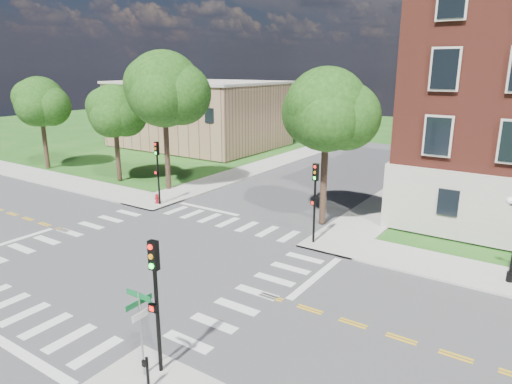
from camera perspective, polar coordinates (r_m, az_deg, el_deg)
The scene contains 18 objects.
ground at distance 26.27m, azimuth -13.22°, elevation -8.05°, with size 160.00×160.00×0.00m, color #1D5116.
road_ew at distance 26.27m, azimuth -13.22°, elevation -8.04°, with size 90.00×12.00×0.01m, color #3D3D3F.
road_ns at distance 26.26m, azimuth -13.22°, elevation -8.03°, with size 12.00×90.00×0.01m, color #3D3D3F.
sidewalk_ne at distance 33.24m, azimuth 27.65°, elevation -4.30°, with size 34.00×34.00×0.12m.
sidewalk_nw at distance 47.02m, azimuth -12.49°, elevation 2.53°, with size 34.00×34.00×0.12m.
crosswalk_east at distance 21.98m, azimuth 0.09°, elevation -12.47°, with size 2.20×10.20×0.02m, color silver, non-canonical shape.
stop_bar_east at distance 23.60m, azimuth 7.51°, elevation -10.55°, with size 0.40×5.50×0.00m, color silver.
secondary_building at distance 61.35m, azimuth -7.14°, elevation 9.73°, with size 20.40×15.40×8.30m.
tree_a at distance 51.28m, azimuth -25.39°, elevation 10.14°, with size 4.96×4.96×9.22m.
tree_b at distance 43.11m, azimuth -17.31°, elevation 9.64°, with size 4.68×4.68×8.68m.
tree_c at distance 38.69m, azimuth -11.47°, elevation 12.47°, with size 6.20×6.20×11.48m.
tree_d at distance 29.49m, azimuth 8.82°, elevation 10.10°, with size 5.33×5.33×10.20m.
traffic_signal_se at distance 15.68m, azimuth -12.45°, elevation -11.91°, with size 0.34×0.37×4.80m.
traffic_signal_ne at distance 26.71m, azimuth 7.37°, elevation -0.10°, with size 0.37×0.44×4.80m.
traffic_signal_nw at distance 34.84m, azimuth -12.22°, elevation 3.34°, with size 0.34×0.38×4.80m.
street_sign_pole at distance 16.01m, azimuth -14.26°, elevation -14.99°, with size 1.10×1.10×3.10m.
push_button_post at distance 16.16m, azimuth -13.46°, elevation -21.02°, with size 0.14×0.21×1.20m.
fire_hydrant at distance 35.77m, azimuth -12.28°, elevation -0.84°, with size 0.35×0.35×0.75m.
Camera 1 is at (17.98, -16.14, 10.30)m, focal length 32.00 mm.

